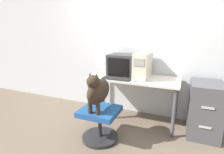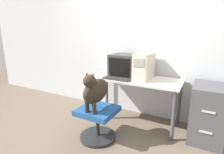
{
  "view_description": "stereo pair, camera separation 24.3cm",
  "coord_description": "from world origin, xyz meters",
  "px_view_note": "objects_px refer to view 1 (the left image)",
  "views": [
    {
      "loc": [
        0.72,
        -2.3,
        1.44
      ],
      "look_at": [
        -0.24,
        0.0,
        0.8
      ],
      "focal_mm": 28.0,
      "sensor_mm": 36.0,
      "label": 1
    },
    {
      "loc": [
        0.94,
        -2.19,
        1.44
      ],
      "look_at": [
        -0.24,
        0.0,
        0.8
      ],
      "focal_mm": 28.0,
      "sensor_mm": 36.0,
      "label": 2
    }
  ],
  "objects_px": {
    "office_chair": "(100,121)",
    "filing_cabinet": "(204,109)",
    "pc_tower": "(143,65)",
    "crt_monitor": "(122,65)",
    "keyboard": "(116,79)",
    "dog": "(98,90)"
  },
  "relations": [
    {
      "from": "crt_monitor",
      "to": "filing_cabinet",
      "type": "height_order",
      "value": "crt_monitor"
    },
    {
      "from": "crt_monitor",
      "to": "office_chair",
      "type": "xyz_separation_m",
      "value": [
        -0.05,
        -0.76,
        -0.66
      ]
    },
    {
      "from": "dog",
      "to": "filing_cabinet",
      "type": "bearing_deg",
      "value": 28.88
    },
    {
      "from": "office_chair",
      "to": "dog",
      "type": "relative_size",
      "value": 0.95
    },
    {
      "from": "keyboard",
      "to": "office_chair",
      "type": "bearing_deg",
      "value": -97.1
    },
    {
      "from": "crt_monitor",
      "to": "dog",
      "type": "distance_m",
      "value": 0.82
    },
    {
      "from": "crt_monitor",
      "to": "keyboard",
      "type": "relative_size",
      "value": 0.98
    },
    {
      "from": "crt_monitor",
      "to": "office_chair",
      "type": "bearing_deg",
      "value": -93.64
    },
    {
      "from": "pc_tower",
      "to": "keyboard",
      "type": "height_order",
      "value": "pc_tower"
    },
    {
      "from": "office_chair",
      "to": "crt_monitor",
      "type": "bearing_deg",
      "value": 86.36
    },
    {
      "from": "pc_tower",
      "to": "keyboard",
      "type": "xyz_separation_m",
      "value": [
        -0.34,
        -0.25,
        -0.18
      ]
    },
    {
      "from": "keyboard",
      "to": "pc_tower",
      "type": "bearing_deg",
      "value": 36.14
    },
    {
      "from": "pc_tower",
      "to": "office_chair",
      "type": "xyz_separation_m",
      "value": [
        -0.4,
        -0.71,
        -0.68
      ]
    },
    {
      "from": "pc_tower",
      "to": "filing_cabinet",
      "type": "relative_size",
      "value": 0.66
    },
    {
      "from": "keyboard",
      "to": "dog",
      "type": "xyz_separation_m",
      "value": [
        -0.06,
        -0.5,
        -0.04
      ]
    },
    {
      "from": "filing_cabinet",
      "to": "pc_tower",
      "type": "bearing_deg",
      "value": 178.33
    },
    {
      "from": "office_chair",
      "to": "pc_tower",
      "type": "bearing_deg",
      "value": 60.69
    },
    {
      "from": "dog",
      "to": "pc_tower",
      "type": "bearing_deg",
      "value": 62.05
    },
    {
      "from": "dog",
      "to": "office_chair",
      "type": "bearing_deg",
      "value": 90.0
    },
    {
      "from": "keyboard",
      "to": "filing_cabinet",
      "type": "bearing_deg",
      "value": 10.04
    },
    {
      "from": "office_chair",
      "to": "dog",
      "type": "distance_m",
      "value": 0.46
    },
    {
      "from": "office_chair",
      "to": "filing_cabinet",
      "type": "distance_m",
      "value": 1.49
    }
  ]
}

